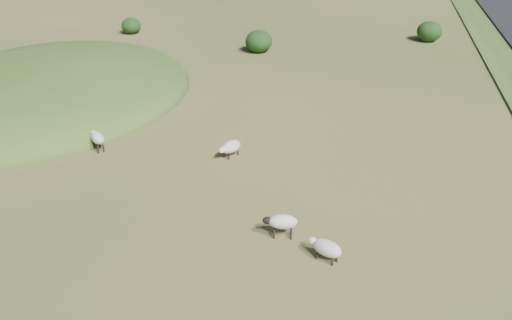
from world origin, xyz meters
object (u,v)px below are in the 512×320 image
at_px(sheep_5, 282,222).
at_px(sheep_2, 97,138).
at_px(sheep_0, 230,147).
at_px(sheep_1, 326,248).

bearing_deg(sheep_5, sheep_2, -38.00).
bearing_deg(sheep_2, sheep_5, -163.36).
relative_size(sheep_0, sheep_1, 1.03).
bearing_deg(sheep_2, sheep_1, -163.74).
distance_m(sheep_0, sheep_5, 6.70).
bearing_deg(sheep_5, sheep_0, -69.18).
distance_m(sheep_0, sheep_1, 8.41).
height_order(sheep_0, sheep_2, sheep_2).
bearing_deg(sheep_0, sheep_2, -55.59).
relative_size(sheep_0, sheep_2, 1.15).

